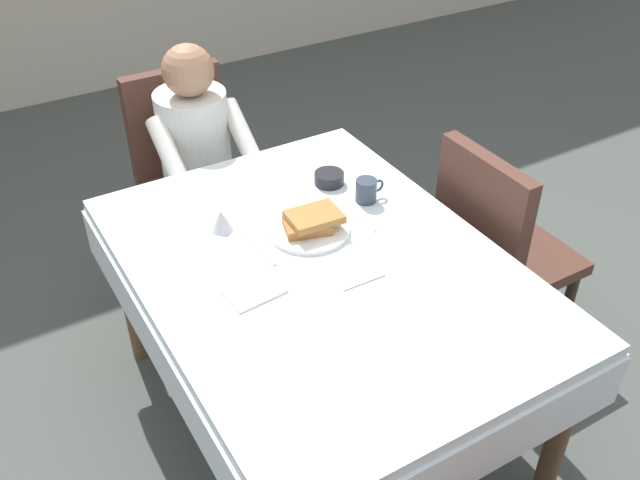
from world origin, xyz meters
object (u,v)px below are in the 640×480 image
(diner_person, at_px, (198,150))
(plate_breakfast, at_px, (309,229))
(fork_left_of_plate, at_px, (261,251))
(knife_right_of_plate, at_px, (359,217))
(cup_coffee, at_px, (367,190))
(bowl_butter, at_px, (329,178))
(syrup_pitcher, at_px, (221,220))
(spoon_near_edge, at_px, (364,282))
(dining_table_main, at_px, (321,285))
(chair_right_side, at_px, (495,243))
(chair_diner, at_px, (187,162))
(breakfast_stack, at_px, (311,221))

(diner_person, xyz_separation_m, plate_breakfast, (0.06, -0.84, 0.08))
(diner_person, relative_size, fork_left_of_plate, 6.22)
(plate_breakfast, height_order, knife_right_of_plate, plate_breakfast)
(cup_coffee, xyz_separation_m, bowl_butter, (-0.05, 0.17, -0.02))
(syrup_pitcher, bearing_deg, diner_person, 74.58)
(diner_person, xyz_separation_m, spoon_near_edge, (0.07, -1.16, 0.07))
(dining_table_main, relative_size, spoon_near_edge, 10.16)
(chair_right_side, distance_m, bowl_butter, 0.68)
(dining_table_main, height_order, syrup_pitcher, syrup_pitcher)
(chair_right_side, relative_size, cup_coffee, 8.23)
(cup_coffee, height_order, syrup_pitcher, cup_coffee)
(plate_breakfast, bearing_deg, syrup_pitcher, 147.69)
(knife_right_of_plate, bearing_deg, cup_coffee, -45.96)
(chair_diner, bearing_deg, plate_breakfast, 93.44)
(dining_table_main, bearing_deg, chair_diner, 90.19)
(chair_right_side, xyz_separation_m, syrup_pitcher, (-0.96, 0.33, 0.25))
(breakfast_stack, height_order, bowl_butter, breakfast_stack)
(fork_left_of_plate, bearing_deg, plate_breakfast, -86.83)
(diner_person, xyz_separation_m, fork_left_of_plate, (-0.13, -0.86, 0.07))
(plate_breakfast, relative_size, cup_coffee, 2.48)
(plate_breakfast, bearing_deg, bowl_butter, 46.11)
(dining_table_main, xyz_separation_m, diner_person, (-0.00, 1.01, 0.02))
(chair_diner, height_order, diner_person, diner_person)
(knife_right_of_plate, distance_m, spoon_near_edge, 0.35)
(bowl_butter, height_order, knife_right_of_plate, bowl_butter)
(fork_left_of_plate, bearing_deg, syrup_pitcher, 15.32)
(cup_coffee, bearing_deg, breakfast_stack, -165.38)
(breakfast_stack, height_order, syrup_pitcher, same)
(chair_diner, relative_size, breakfast_stack, 4.55)
(diner_person, bearing_deg, chair_diner, -90.00)
(dining_table_main, distance_m, plate_breakfast, 0.21)
(cup_coffee, height_order, knife_right_of_plate, cup_coffee)
(fork_left_of_plate, xyz_separation_m, knife_right_of_plate, (0.38, 0.00, 0.00))
(dining_table_main, relative_size, breakfast_stack, 7.45)
(breakfast_stack, relative_size, spoon_near_edge, 1.36)
(dining_table_main, xyz_separation_m, plate_breakfast, (0.06, 0.17, 0.10))
(plate_breakfast, bearing_deg, fork_left_of_plate, -173.99)
(chair_diner, distance_m, knife_right_of_plate, 1.07)
(dining_table_main, distance_m, chair_right_side, 0.78)
(dining_table_main, xyz_separation_m, knife_right_of_plate, (0.25, 0.15, 0.09))
(fork_left_of_plate, bearing_deg, breakfast_stack, -90.30)
(diner_person, distance_m, syrup_pitcher, 0.72)
(chair_diner, height_order, cup_coffee, chair_diner)
(dining_table_main, distance_m, chair_diner, 1.18)
(fork_left_of_plate, xyz_separation_m, spoon_near_edge, (0.20, -0.30, 0.00))
(syrup_pitcher, bearing_deg, knife_right_of_plate, -21.99)
(breakfast_stack, bearing_deg, bowl_butter, 47.85)
(chair_right_side, bearing_deg, breakfast_stack, -102.92)
(plate_breakfast, bearing_deg, knife_right_of_plate, -6.01)
(chair_diner, distance_m, bowl_butter, 0.85)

